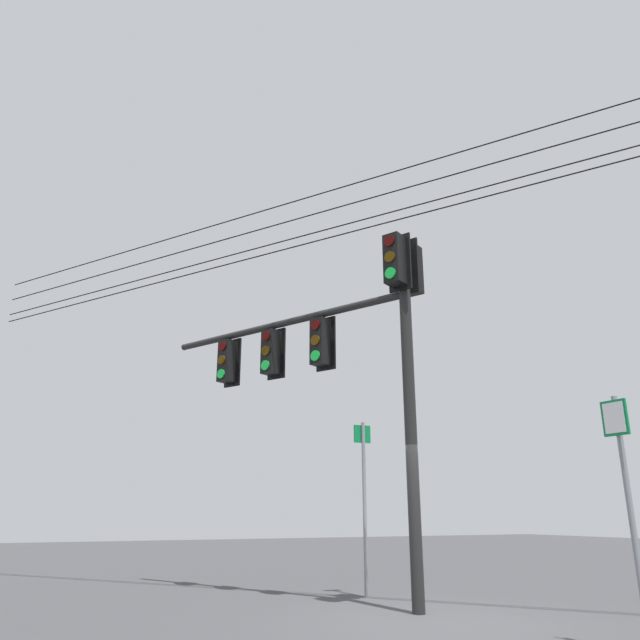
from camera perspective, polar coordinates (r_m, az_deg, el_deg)
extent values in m
plane|color=#38383A|center=(9.65, 10.46, -25.79)|extent=(60.00, 60.00, 0.00)
cylinder|color=black|center=(10.32, 8.38, -9.56)|extent=(0.20, 0.20, 5.66)
cylinder|color=black|center=(12.49, -3.81, -0.41)|extent=(2.76, 5.29, 0.14)
cube|color=black|center=(10.82, 6.93, 5.56)|extent=(0.40, 0.40, 0.90)
cube|color=black|center=(10.96, 7.39, 5.27)|extent=(0.23, 0.41, 1.04)
cylinder|color=#360503|center=(10.81, 6.41, 7.30)|extent=(0.12, 0.19, 0.20)
cylinder|color=#3C2703|center=(10.69, 6.46, 5.84)|extent=(0.12, 0.19, 0.20)
cylinder|color=green|center=(10.58, 6.52, 4.34)|extent=(0.12, 0.19, 0.20)
cube|color=black|center=(11.30, 8.51, 4.59)|extent=(0.40, 0.40, 0.90)
cube|color=black|center=(11.17, 8.07, 4.86)|extent=(0.23, 0.41, 1.04)
cylinder|color=#360503|center=(11.55, 8.85, 5.72)|extent=(0.12, 0.19, 0.20)
cylinder|color=#3C2703|center=(11.44, 8.92, 4.34)|extent=(0.12, 0.19, 0.20)
cylinder|color=green|center=(11.33, 8.99, 2.93)|extent=(0.12, 0.19, 0.20)
cube|color=black|center=(11.68, 0.05, -2.05)|extent=(0.40, 0.40, 0.90)
cube|color=black|center=(11.81, 0.56, -2.22)|extent=(0.23, 0.41, 1.04)
cylinder|color=#360503|center=(11.64, -0.45, -0.45)|extent=(0.12, 0.19, 0.20)
cylinder|color=#3C2703|center=(11.56, -0.45, -1.87)|extent=(0.12, 0.19, 0.20)
cylinder|color=green|center=(11.48, -0.46, -3.32)|extent=(0.12, 0.19, 0.20)
cube|color=black|center=(12.47, -4.55, -2.99)|extent=(0.40, 0.40, 0.90)
cube|color=black|center=(12.59, -4.04, -3.15)|extent=(0.24, 0.41, 1.04)
cylinder|color=#360503|center=(12.43, -5.03, -1.50)|extent=(0.12, 0.19, 0.20)
cylinder|color=#3C2703|center=(12.35, -5.06, -2.84)|extent=(0.12, 0.19, 0.20)
cylinder|color=green|center=(12.28, -5.10, -4.19)|extent=(0.12, 0.19, 0.20)
cube|color=black|center=(13.33, -8.59, -3.80)|extent=(0.40, 0.40, 0.90)
cube|color=black|center=(13.45, -8.07, -3.95)|extent=(0.24, 0.41, 1.04)
cylinder|color=#360503|center=(13.30, -9.04, -2.41)|extent=(0.12, 0.19, 0.20)
cylinder|color=#3C2703|center=(13.22, -9.10, -3.66)|extent=(0.12, 0.19, 0.20)
cylinder|color=green|center=(13.16, -9.16, -4.93)|extent=(0.12, 0.19, 0.20)
cylinder|color=slate|center=(12.16, 4.16, -16.81)|extent=(0.07, 0.07, 3.15)
cube|color=#0C7238|center=(12.28, 3.92, -10.49)|extent=(0.36, 0.03, 0.34)
cube|color=white|center=(12.30, 3.89, -10.50)|extent=(0.30, 0.01, 0.28)
cylinder|color=slate|center=(8.10, 26.88, -16.03)|extent=(0.07, 0.07, 2.77)
cube|color=#0C7238|center=(8.14, 25.63, -8.16)|extent=(0.05, 0.33, 0.42)
cube|color=white|center=(8.13, 25.56, -8.15)|extent=(0.03, 0.27, 0.36)
cylinder|color=black|center=(11.71, 3.44, 8.28)|extent=(11.80, 15.57, 0.81)
cylinder|color=black|center=(11.80, 3.42, 9.10)|extent=(11.80, 15.57, 0.81)
cylinder|color=black|center=(11.98, 3.39, 10.84)|extent=(11.80, 15.57, 0.81)
cylinder|color=black|center=(12.19, 3.35, 12.54)|extent=(11.80, 15.57, 0.81)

